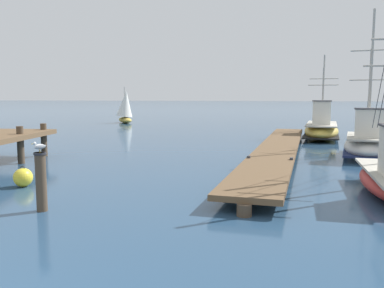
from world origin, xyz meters
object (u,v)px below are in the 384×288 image
mooring_buoy (23,177)px  fishing_boat_0 (321,128)px  distant_sailboat (125,107)px  mooring_piling (41,180)px  fishing_boat_1 (368,143)px  perched_seagull (40,146)px

mooring_buoy → fishing_boat_0: bearing=56.1°
mooring_buoy → distant_sailboat: 29.39m
fishing_boat_0 → mooring_piling: 20.60m
fishing_boat_1 → distant_sailboat: (-18.97, 20.20, 0.92)m
fishing_boat_0 → mooring_piling: (-8.88, -18.59, 0.05)m
fishing_boat_1 → fishing_boat_0: bearing=97.7°
perched_seagull → mooring_buoy: (-2.04, 2.33, -1.32)m
perched_seagull → distant_sailboat: (-9.02, 30.85, -0.02)m
mooring_piling → perched_seagull: bearing=52.0°
fishing_boat_1 → mooring_buoy: fishing_boat_1 is taller
mooring_buoy → mooring_piling: bearing=-48.9°
mooring_piling → mooring_buoy: bearing=131.1°
fishing_boat_1 → mooring_buoy: size_ratio=10.10×
mooring_piling → mooring_buoy: size_ratio=2.21×
mooring_piling → distant_sailboat: (-9.01, 30.85, 0.83)m
fishing_boat_0 → mooring_buoy: size_ratio=10.83×
perched_seagull → mooring_buoy: size_ratio=0.49×
mooring_piling → mooring_buoy: (-2.04, 2.34, -0.47)m
fishing_boat_1 → mooring_buoy: bearing=-145.3°
mooring_buoy → fishing_boat_1: bearing=34.7°
mooring_buoy → distant_sailboat: size_ratio=0.18×
fishing_boat_1 → perched_seagull: bearing=-133.1°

